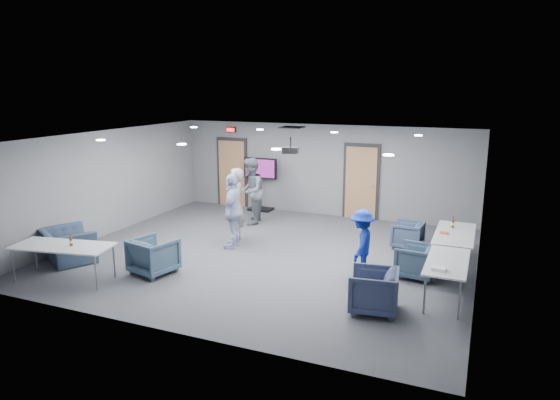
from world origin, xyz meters
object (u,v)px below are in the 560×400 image
at_px(person_c, 233,211).
at_px(chair_front_a, 154,256).
at_px(chair_right_b, 416,261).
at_px(chair_front_b, 68,246).
at_px(chair_right_c, 373,291).
at_px(person_a, 235,205).
at_px(bottle_front, 71,242).
at_px(tv_stand, 260,181).
at_px(person_d, 362,243).
at_px(table_right_b, 447,264).
at_px(table_front_left, 63,247).
at_px(person_b, 251,191).
at_px(bottle_right, 453,224).
at_px(projector, 290,150).
at_px(chair_right_a, 407,235).
at_px(table_right_a, 455,235).

relative_size(person_c, chair_front_a, 2.15).
xyz_separation_m(chair_right_b, chair_front_b, (-7.20, -2.01, 0.03)).
relative_size(person_c, chair_right_c, 2.18).
relative_size(person_a, bottle_front, 7.66).
bearing_deg(tv_stand, chair_front_a, -87.60).
xyz_separation_m(person_d, chair_right_c, (0.59, -1.53, -0.32)).
bearing_deg(table_right_b, person_d, 72.65).
distance_m(person_c, person_d, 3.34).
relative_size(person_d, table_front_left, 0.67).
xyz_separation_m(person_b, tv_stand, (-0.41, 1.53, 0.00)).
distance_m(bottle_front, bottle_right, 8.02).
height_order(person_b, projector, projector).
bearing_deg(person_b, person_d, 39.78).
distance_m(chair_right_b, chair_front_a, 5.35).
height_order(table_right_b, bottle_right, bottle_right).
distance_m(chair_right_a, table_right_a, 1.44).
xyz_separation_m(chair_front_b, projector, (4.30, 2.42, 2.04)).
bearing_deg(chair_right_c, person_a, -130.84).
xyz_separation_m(chair_right_a, bottle_front, (-5.78, -4.68, 0.50)).
distance_m(chair_front_a, table_right_b, 5.76).
height_order(chair_right_c, bottle_front, bottle_front).
relative_size(chair_right_b, chair_right_c, 0.91).
relative_size(chair_front_a, bottle_right, 3.27).
distance_m(chair_right_c, bottle_front, 5.87).
distance_m(bottle_right, projector, 3.94).
height_order(person_a, chair_front_a, person_a).
bearing_deg(person_c, table_right_a, 86.02).
bearing_deg(table_right_b, chair_right_c, 132.38).
distance_m(table_right_a, projector, 3.99).
distance_m(table_right_b, bottle_right, 2.31).
xyz_separation_m(chair_right_a, projector, (-2.45, -1.45, 2.09)).
distance_m(chair_front_a, bottle_right, 6.50).
height_order(chair_front_a, table_front_left, chair_front_a).
bearing_deg(chair_right_b, chair_front_a, -62.40).
bearing_deg(bottle_right, chair_right_a, 156.64).
height_order(chair_right_b, chair_front_a, chair_front_a).
relative_size(table_right_b, projector, 4.31).
relative_size(person_a, person_b, 0.99).
relative_size(chair_right_c, table_front_left, 0.40).
xyz_separation_m(chair_right_a, chair_front_b, (-6.75, -3.87, 0.05)).
height_order(table_right_b, bottle_front, bottle_front).
distance_m(person_c, tv_stand, 3.70).
distance_m(person_b, tv_stand, 1.58).
bearing_deg(bottle_front, projector, 44.15).
xyz_separation_m(chair_front_b, table_front_left, (0.77, -0.86, 0.32)).
bearing_deg(chair_right_c, bottle_front, -88.78).
relative_size(chair_right_c, chair_front_b, 0.73).
xyz_separation_m(chair_front_a, table_front_left, (-1.41, -1.00, 0.31)).
bearing_deg(person_b, chair_right_a, 68.83).
relative_size(table_front_left, projector, 5.21).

